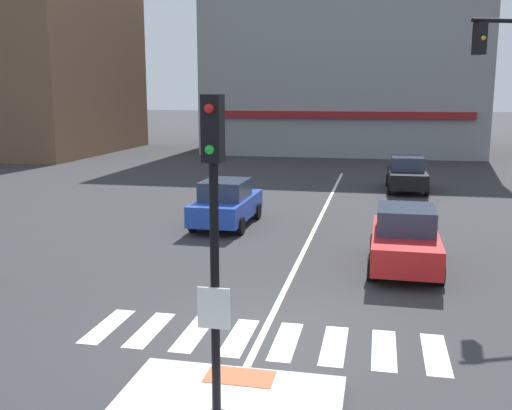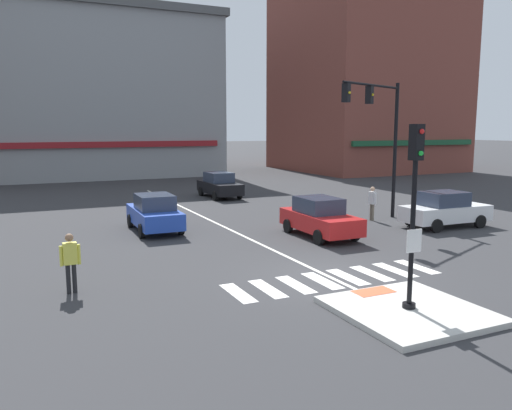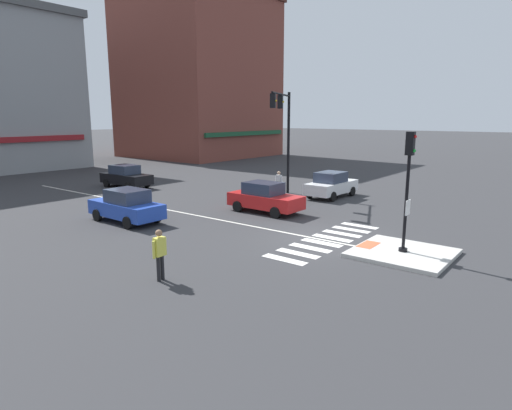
{
  "view_description": "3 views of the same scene",
  "coord_description": "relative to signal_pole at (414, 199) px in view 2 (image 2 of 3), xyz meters",
  "views": [
    {
      "loc": [
        2.04,
        -10.57,
        4.6
      ],
      "look_at": [
        -0.84,
        3.22,
        1.93
      ],
      "focal_mm": 41.42,
      "sensor_mm": 36.0,
      "label": 1
    },
    {
      "loc": [
        -8.44,
        -12.7,
        4.5
      ],
      "look_at": [
        -0.23,
        4.93,
        1.56
      ],
      "focal_mm": 35.87,
      "sensor_mm": 36.0,
      "label": 2
    },
    {
      "loc": [
        -15.81,
        -8.75,
        5.12
      ],
      "look_at": [
        0.19,
        3.73,
        1.0
      ],
      "focal_mm": 30.66,
      "sensor_mm": 36.0,
      "label": 3
    }
  ],
  "objects": [
    {
      "name": "car_blue_westbound_far",
      "position": [
        -3.15,
        12.63,
        -2.02
      ],
      "size": [
        1.9,
        4.13,
        1.64
      ],
      "color": "#2347B7",
      "rests_on": "ground"
    },
    {
      "name": "crosswalk_stripe_e",
      "position": [
        0.45,
        3.22,
        -2.82
      ],
      "size": [
        0.44,
        1.8,
        0.01
      ],
      "primitive_type": "cube",
      "color": "silver",
      "rests_on": "ground"
    },
    {
      "name": "pedestrian_at_curb_left",
      "position": [
        -7.31,
        5.15,
        -1.84
      ],
      "size": [
        0.55,
        0.23,
        1.67
      ],
      "color": "black",
      "rests_on": "ground"
    },
    {
      "name": "crosswalk_stripe_g",
      "position": [
        2.27,
        3.22,
        -2.82
      ],
      "size": [
        0.44,
        1.8,
        0.01
      ],
      "primitive_type": "cube",
      "color": "silver",
      "rests_on": "ground"
    },
    {
      "name": "traffic_light_mast",
      "position": [
        7.31,
        10.47,
        1.8
      ],
      "size": [
        4.58,
        2.07,
        6.68
      ],
      "color": "black",
      "rests_on": "ground"
    },
    {
      "name": "building_corner_right",
      "position": [
        25.92,
        36.64,
        7.3
      ],
      "size": [
        16.49,
        16.18,
        20.22
      ],
      "color": "brown",
      "rests_on": "ground"
    },
    {
      "name": "crosswalk_stripe_a",
      "position": [
        -3.18,
        3.22,
        -2.82
      ],
      "size": [
        0.44,
        1.8,
        0.01
      ],
      "primitive_type": "cube",
      "color": "silver",
      "rests_on": "ground"
    },
    {
      "name": "signal_pole",
      "position": [
        0.0,
        0.0,
        0.0
      ],
      "size": [
        0.44,
        0.38,
        4.44
      ],
      "color": "black",
      "rests_on": "traffic_island"
    },
    {
      "name": "ground_plane",
      "position": [
        0.0,
        3.44,
        -2.83
      ],
      "size": [
        300.0,
        300.0,
        0.0
      ],
      "primitive_type": "plane",
      "color": "#333335"
    },
    {
      "name": "crosswalk_stripe_c",
      "position": [
        -1.36,
        3.22,
        -2.82
      ],
      "size": [
        0.44,
        1.8,
        0.01
      ],
      "primitive_type": "cube",
      "color": "silver",
      "rests_on": "ground"
    },
    {
      "name": "building_far_block",
      "position": [
        -0.93,
        46.62,
        4.8
      ],
      "size": [
        21.43,
        22.49,
        15.22
      ],
      "color": "gray",
      "rests_on": "ground"
    },
    {
      "name": "crosswalk_stripe_d",
      "position": [
        -0.45,
        3.22,
        -2.82
      ],
      "size": [
        0.44,
        1.8,
        0.01
      ],
      "primitive_type": "cube",
      "color": "silver",
      "rests_on": "ground"
    },
    {
      "name": "lane_centre_line",
      "position": [
        -0.04,
        13.44,
        -2.82
      ],
      "size": [
        0.14,
        28.0,
        0.01
      ],
      "primitive_type": "cube",
      "color": "silver",
      "rests_on": "ground"
    },
    {
      "name": "crosswalk_stripe_h",
      "position": [
        3.18,
        3.22,
        -2.82
      ],
      "size": [
        0.44,
        1.8,
        0.01
      ],
      "primitive_type": "cube",
      "color": "silver",
      "rests_on": "ground"
    },
    {
      "name": "traffic_island",
      "position": [
        0.0,
        0.01,
        -2.75
      ],
      "size": [
        3.33,
        3.44,
        0.15
      ],
      "primitive_type": "cube",
      "color": "beige",
      "rests_on": "ground"
    },
    {
      "name": "crosswalk_stripe_b",
      "position": [
        -2.27,
        3.22,
        -2.82
      ],
      "size": [
        0.44,
        1.8,
        0.01
      ],
      "primitive_type": "cube",
      "color": "silver",
      "rests_on": "ground"
    },
    {
      "name": "car_red_eastbound_mid",
      "position": [
        2.81,
        8.59,
        -2.02
      ],
      "size": [
        1.88,
        4.12,
        1.64
      ],
      "color": "red",
      "rests_on": "ground"
    },
    {
      "name": "crosswalk_stripe_f",
      "position": [
        1.36,
        3.22,
        -2.82
      ],
      "size": [
        0.44,
        1.8,
        0.01
      ],
      "primitive_type": "cube",
      "color": "silver",
      "rests_on": "ground"
    },
    {
      "name": "pedestrian_waiting_far_side",
      "position": [
        7.13,
        10.7,
        -1.84
      ],
      "size": [
        0.24,
        0.55,
        1.67
      ],
      "color": "#6B6051",
      "rests_on": "ground"
    },
    {
      "name": "tactile_pad_front",
      "position": [
        0.0,
        1.38,
        -2.67
      ],
      "size": [
        1.1,
        0.6,
        0.01
      ],
      "primitive_type": "cube",
      "color": "#DB5B38",
      "rests_on": "traffic_island"
    },
    {
      "name": "car_white_cross_right",
      "position": [
        9.09,
        7.95,
        -2.02
      ],
      "size": [
        4.14,
        1.92,
        1.64
      ],
      "color": "white",
      "rests_on": "ground"
    },
    {
      "name": "car_black_eastbound_distant",
      "position": [
        3.39,
        21.76,
        -2.02
      ],
      "size": [
        1.91,
        4.14,
        1.64
      ],
      "color": "black",
      "rests_on": "ground"
    }
  ]
}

